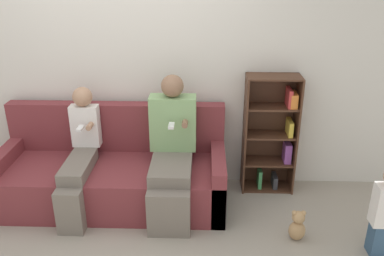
# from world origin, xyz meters

# --- Properties ---
(ground_plane) EXTENTS (14.00, 14.00, 0.00)m
(ground_plane) POSITION_xyz_m (0.00, 0.00, 0.00)
(ground_plane) COLOR #9E9384
(back_wall) EXTENTS (10.00, 0.06, 2.55)m
(back_wall) POSITION_xyz_m (0.00, 0.97, 1.27)
(back_wall) COLOR silver
(back_wall) RESTS_ON ground_plane
(couch) EXTENTS (2.13, 0.84, 0.89)m
(couch) POSITION_xyz_m (-0.09, 0.53, 0.28)
(couch) COLOR maroon
(couch) RESTS_ON ground_plane
(adult_seated) EXTENTS (0.43, 0.81, 1.24)m
(adult_seated) POSITION_xyz_m (0.49, 0.44, 0.63)
(adult_seated) COLOR #70665B
(adult_seated) RESTS_ON ground_plane
(child_seated) EXTENTS (0.27, 0.83, 1.10)m
(child_seated) POSITION_xyz_m (-0.36, 0.40, 0.55)
(child_seated) COLOR #70665B
(child_seated) RESTS_ON ground_plane
(bookshelf) EXTENTS (0.51, 0.27, 1.19)m
(bookshelf) POSITION_xyz_m (1.46, 0.83, 0.59)
(bookshelf) COLOR #4C2D1E
(bookshelf) RESTS_ON ground_plane
(teddy_bear) EXTENTS (0.14, 0.12, 0.28)m
(teddy_bear) POSITION_xyz_m (1.57, -0.04, 0.13)
(teddy_bear) COLOR tan
(teddy_bear) RESTS_ON ground_plane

